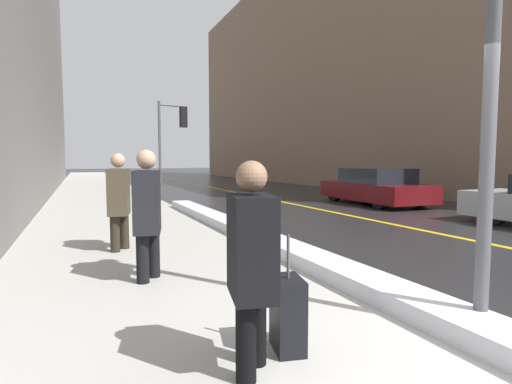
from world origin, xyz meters
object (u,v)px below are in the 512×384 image
pedestrian_trailing (252,258)px  parked_car_maroon (375,187)px  traffic_light_near (174,128)px  pedestrian_with_shoulder_bag (119,197)px  fire_hydrant (252,221)px  pedestrian_in_glasses (147,209)px  rolling_suitcase (288,315)px

pedestrian_trailing → parked_car_maroon: bearing=148.1°
traffic_light_near → pedestrian_trailing: 15.26m
pedestrian_with_shoulder_bag → fire_hydrant: bearing=104.9°
traffic_light_near → pedestrian_trailing: bearing=-110.0°
pedestrian_in_glasses → pedestrian_trailing: bearing=19.6°
pedestrian_in_glasses → pedestrian_with_shoulder_bag: bearing=-162.4°
pedestrian_in_glasses → pedestrian_with_shoulder_bag: (-0.17, 1.93, -0.01)m
traffic_light_near → pedestrian_with_shoulder_bag: bearing=-116.9°
pedestrian_with_shoulder_bag → rolling_suitcase: bearing=24.2°
pedestrian_in_glasses → rolling_suitcase: pedestrian_in_glasses is taller
traffic_light_near → rolling_suitcase: (-2.31, -14.67, -2.62)m
pedestrian_trailing → pedestrian_in_glasses: size_ratio=0.92×
fire_hydrant → pedestrian_with_shoulder_bag: bearing=-177.6°
parked_car_maroon → rolling_suitcase: bearing=139.6°
pedestrian_with_shoulder_bag → rolling_suitcase: pedestrian_with_shoulder_bag is taller
fire_hydrant → pedestrian_in_glasses: bearing=-138.6°
pedestrian_with_shoulder_bag → parked_car_maroon: pedestrian_with_shoulder_bag is taller
parked_car_maroon → rolling_suitcase: size_ratio=4.70×
pedestrian_in_glasses → fire_hydrant: size_ratio=2.37×
parked_car_maroon → traffic_light_near: bearing=45.8°
rolling_suitcase → pedestrian_in_glasses: bearing=-150.7°
traffic_light_near → parked_car_maroon: bearing=-57.2°
fire_hydrant → parked_car_maroon: bearing=31.9°
parked_car_maroon → rolling_suitcase: parked_car_maroon is taller
pedestrian_trailing → pedestrian_in_glasses: bearing=-160.4°
pedestrian_trailing → pedestrian_in_glasses: pedestrian_in_glasses is taller
pedestrian_with_shoulder_bag → parked_car_maroon: (8.93, 4.12, -0.32)m
pedestrian_trailing → parked_car_maroon: (8.43, 8.62, -0.25)m
pedestrian_with_shoulder_bag → rolling_suitcase: (0.89, -4.31, -0.61)m
pedestrian_with_shoulder_bag → pedestrian_in_glasses: bearing=17.6°
pedestrian_trailing → rolling_suitcase: pedestrian_trailing is taller
parked_car_maroon → rolling_suitcase: 11.65m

